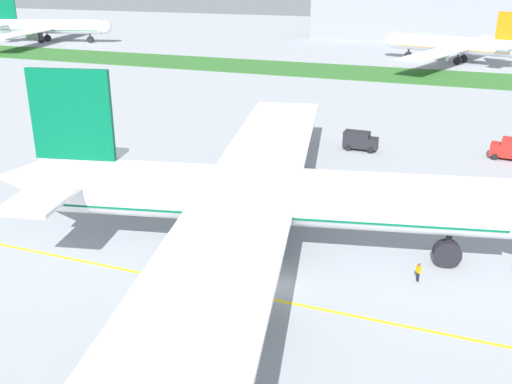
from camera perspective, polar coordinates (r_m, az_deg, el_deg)
The scene contains 9 objects.
ground_plane at distance 50.70m, azimuth 2.06°, elevation -9.22°, with size 600.00×600.00×0.00m, color #9399A0.
apron_taxi_line at distance 48.92m, azimuth 1.21°, elevation -10.43°, with size 280.00×0.36×0.01m, color yellow.
grass_median_strip at distance 156.96m, azimuth 15.89°, elevation 10.89°, with size 320.00×24.00×0.10m, color #2D6628.
airliner_foreground at distance 53.79m, azimuth 0.29°, elevation -0.45°, with size 52.42×84.24×17.21m.
ground_crew_wingwalker_port at distance 52.78m, azimuth 15.69°, elevation -7.44°, with size 0.50×0.52×1.77m.
service_truck_fuel_bowser at distance 88.94m, azimuth 10.17°, elevation 5.03°, with size 5.09×2.58×2.84m.
parked_airliner_far_left at distance 237.97m, azimuth -19.69°, elevation 15.04°, with size 47.14×75.32×16.39m.
parked_airliner_far_centre at distance 182.34m, azimuth 18.97°, elevation 13.48°, with size 42.10×67.30×14.95m.
terminal_building at distance 240.15m, azimuth 17.74°, elevation 16.13°, with size 97.01×20.00×18.00m, color gray.
Camera 1 is at (14.01, -41.51, 25.52)m, focal length 40.68 mm.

